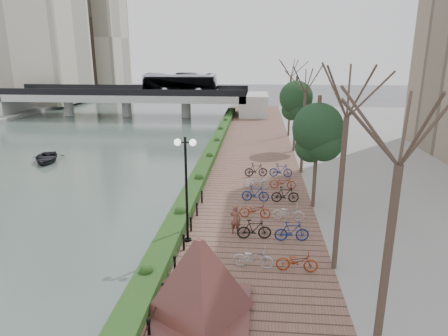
# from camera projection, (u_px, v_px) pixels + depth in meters

# --- Properties ---
(ground) EXTENTS (220.00, 220.00, 0.00)m
(ground) POSITION_uv_depth(u_px,v_px,m) (136.00, 296.00, 15.74)
(ground) COLOR #59595B
(ground) RESTS_ON ground
(river_water) EXTENTS (30.00, 130.00, 0.02)m
(river_water) POSITION_uv_depth(u_px,v_px,m) (65.00, 146.00, 40.90)
(river_water) COLOR #41514D
(river_water) RESTS_ON ground
(promenade) EXTENTS (8.00, 75.00, 0.50)m
(promenade) POSITION_uv_depth(u_px,v_px,m) (249.00, 169.00, 32.09)
(promenade) COLOR brown
(promenade) RESTS_ON ground
(hedge) EXTENTS (1.10, 56.00, 0.60)m
(hedge) POSITION_uv_depth(u_px,v_px,m) (210.00, 154.00, 34.61)
(hedge) COLOR #1C3D16
(hedge) RESTS_ON promenade
(chain_fence) EXTENTS (0.10, 14.10, 0.70)m
(chain_fence) POSITION_uv_depth(u_px,v_px,m) (180.00, 254.00, 17.31)
(chain_fence) COLOR black
(chain_fence) RESTS_ON promenade
(granite_monument) EXTENTS (4.59, 4.59, 2.84)m
(granite_monument) POSITION_uv_depth(u_px,v_px,m) (200.00, 277.00, 13.48)
(granite_monument) COLOR #4B2620
(granite_monument) RESTS_ON promenade
(lamppost) EXTENTS (1.02, 0.32, 5.10)m
(lamppost) POSITION_uv_depth(u_px,v_px,m) (186.00, 168.00, 18.26)
(lamppost) COLOR black
(lamppost) RESTS_ON promenade
(motorcycle) EXTENTS (0.73, 1.47, 0.88)m
(motorcycle) POSITION_uv_depth(u_px,v_px,m) (195.00, 295.00, 14.16)
(motorcycle) COLOR black
(motorcycle) RESTS_ON promenade
(pedestrian) EXTENTS (0.63, 0.50, 1.53)m
(pedestrian) POSITION_uv_depth(u_px,v_px,m) (235.00, 219.00, 19.83)
(pedestrian) COLOR brown
(pedestrian) RESTS_ON promenade
(bicycle_parking) EXTENTS (2.40, 14.69, 1.00)m
(bicycle_parking) POSITION_uv_depth(u_px,v_px,m) (271.00, 203.00, 22.80)
(bicycle_parking) COLOR #B3B4B8
(bicycle_parking) RESTS_ON promenade
(street_trees) EXTENTS (3.20, 37.12, 6.80)m
(street_trees) POSITION_uv_depth(u_px,v_px,m) (309.00, 140.00, 26.20)
(street_trees) COLOR #34261E
(street_trees) RESTS_ON promenade
(bridge) EXTENTS (36.00, 10.77, 6.50)m
(bridge) POSITION_uv_depth(u_px,v_px,m) (137.00, 94.00, 58.97)
(bridge) COLOR #ACACA7
(bridge) RESTS_ON ground
(boat) EXTENTS (3.85, 4.51, 0.79)m
(boat) POSITION_uv_depth(u_px,v_px,m) (46.00, 158.00, 34.79)
(boat) COLOR black
(boat) RESTS_ON river_water
(far_buildings) EXTENTS (35.00, 38.00, 38.00)m
(far_buildings) POSITION_uv_depth(u_px,v_px,m) (22.00, 16.00, 77.77)
(far_buildings) COLOR beige
(far_buildings) RESTS_ON far_bank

